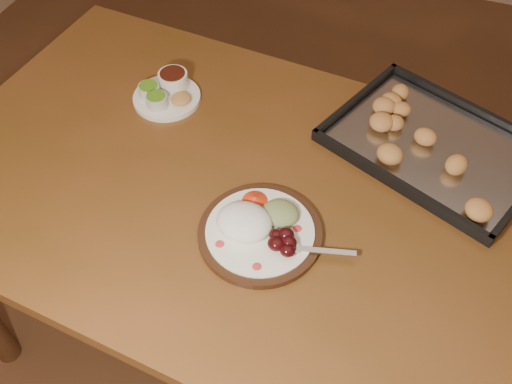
% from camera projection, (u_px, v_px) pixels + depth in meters
% --- Properties ---
extents(ground, '(4.00, 4.00, 0.00)m').
position_uv_depth(ground, '(305.00, 274.00, 1.99)').
color(ground, brown).
rests_on(ground, ground).
extents(dining_table, '(1.57, 1.02, 0.75)m').
position_uv_depth(dining_table, '(254.00, 215.00, 1.34)').
color(dining_table, brown).
rests_on(dining_table, ground).
extents(dinner_plate, '(0.33, 0.26, 0.06)m').
position_uv_depth(dinner_plate, '(258.00, 228.00, 1.17)').
color(dinner_plate, '#321A0E').
rests_on(dinner_plate, dining_table).
extents(condiment_saucer, '(0.17, 0.17, 0.06)m').
position_uv_depth(condiment_saucer, '(166.00, 92.00, 1.44)').
color(condiment_saucer, white).
rests_on(condiment_saucer, dining_table).
extents(baking_tray, '(0.56, 0.49, 0.05)m').
position_uv_depth(baking_tray, '(435.00, 144.00, 1.33)').
color(baking_tray, black).
rests_on(baking_tray, dining_table).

